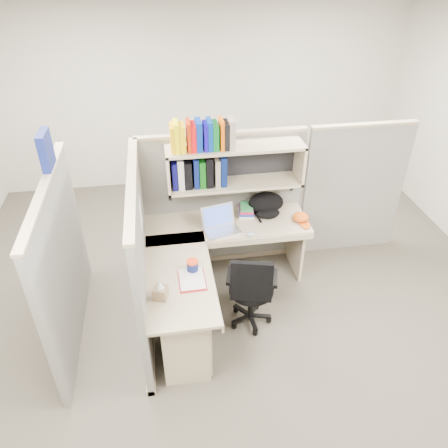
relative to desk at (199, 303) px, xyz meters
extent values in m
plane|color=#36332A|center=(0.41, 0.29, -0.44)|extent=(6.00, 6.00, 0.00)
plane|color=#BAB7A8|center=(0.41, 3.29, 0.91)|extent=(6.00, 0.00, 6.00)
plane|color=silver|center=(0.41, 0.29, 2.26)|extent=(6.00, 6.00, 0.00)
cube|color=#62625E|center=(0.41, 1.19, 0.36)|extent=(1.80, 0.06, 1.60)
cube|color=tan|center=(0.41, 1.19, 1.18)|extent=(1.80, 0.08, 0.03)
cube|color=#62625E|center=(-0.49, 0.29, 0.36)|extent=(0.06, 1.80, 1.60)
cube|color=tan|center=(-0.49, 0.29, 1.18)|extent=(0.08, 1.80, 0.03)
cube|color=#62625E|center=(-1.19, 0.29, 0.36)|extent=(0.06, 1.80, 1.60)
cube|color=#62625E|center=(1.96, 1.19, 0.36)|extent=(1.20, 0.06, 1.60)
cube|color=navy|center=(-1.19, 0.64, 1.35)|extent=(0.07, 0.27, 0.32)
cube|color=white|center=(-0.46, 0.44, 0.76)|extent=(0.00, 0.21, 0.28)
cube|color=tan|center=(0.51, 0.99, 1.11)|extent=(1.40, 0.34, 0.03)
cube|color=tan|center=(0.51, 0.99, 0.70)|extent=(1.40, 0.34, 0.03)
cube|color=tan|center=(-0.18, 0.99, 0.90)|extent=(0.03, 0.34, 0.44)
cube|color=tan|center=(1.19, 0.99, 0.90)|extent=(0.03, 0.34, 0.44)
cube|color=black|center=(0.51, 1.15, 0.90)|extent=(1.38, 0.01, 0.41)
cube|color=#E7A704|center=(-0.11, 0.97, 1.25)|extent=(0.03, 0.20, 0.26)
cube|color=#FDEA05|center=(-0.07, 0.97, 1.27)|extent=(0.05, 0.20, 0.29)
cube|color=#EFC205|center=(-0.02, 0.97, 1.25)|extent=(0.06, 0.20, 0.26)
cube|color=#B12307|center=(0.05, 0.97, 1.27)|extent=(0.04, 0.20, 0.29)
cube|color=red|center=(0.09, 0.97, 1.25)|extent=(0.05, 0.20, 0.26)
cube|color=#052A96|center=(0.14, 0.97, 1.27)|extent=(0.06, 0.20, 0.29)
cube|color=#1105AA|center=(0.21, 0.97, 1.25)|extent=(0.04, 0.20, 0.26)
cube|color=navy|center=(0.25, 0.97, 1.27)|extent=(0.04, 0.20, 0.29)
cube|color=#075F1E|center=(0.30, 0.97, 1.25)|extent=(0.06, 0.20, 0.26)
cube|color=#EA5A05|center=(0.36, 0.97, 1.27)|extent=(0.04, 0.20, 0.29)
cube|color=black|center=(0.41, 0.97, 1.25)|extent=(0.05, 0.20, 0.26)
cube|color=gray|center=(0.46, 0.97, 1.27)|extent=(0.06, 0.20, 0.29)
cube|color=#070747|center=(-0.11, 1.01, 0.86)|extent=(0.05, 0.24, 0.29)
cube|color=#BEBEBE|center=(-0.05, 1.01, 0.87)|extent=(0.06, 0.24, 0.32)
cube|color=black|center=(0.02, 1.01, 0.86)|extent=(0.07, 0.24, 0.29)
cube|color=#081452|center=(0.10, 1.01, 0.87)|extent=(0.05, 0.24, 0.32)
cube|color=#0A4B0D|center=(0.17, 1.01, 0.86)|extent=(0.06, 0.24, 0.29)
cube|color=black|center=(0.24, 1.01, 0.87)|extent=(0.07, 0.24, 0.32)
cube|color=gray|center=(0.32, 1.01, 0.86)|extent=(0.05, 0.24, 0.29)
cube|color=#07154B|center=(0.38, 1.01, 0.87)|extent=(0.06, 0.24, 0.32)
cube|color=tan|center=(0.41, 0.86, 0.28)|extent=(1.74, 0.60, 0.03)
cube|color=tan|center=(-0.16, 0.09, 0.28)|extent=(0.60, 1.34, 0.03)
cube|color=tan|center=(0.41, 0.56, 0.24)|extent=(1.74, 0.02, 0.07)
cube|color=tan|center=(0.14, 0.09, 0.24)|extent=(0.02, 1.34, 0.07)
cube|color=tan|center=(-0.16, -0.26, -0.10)|extent=(0.40, 0.55, 0.68)
cube|color=tan|center=(0.05, -0.26, 0.10)|extent=(0.02, 0.50, 0.16)
cube|color=tan|center=(0.05, -0.26, -0.08)|extent=(0.02, 0.50, 0.16)
cube|color=tan|center=(0.05, -0.26, -0.30)|extent=(0.02, 0.50, 0.22)
cube|color=#B2B2B7|center=(0.06, -0.26, 0.10)|extent=(0.01, 0.12, 0.01)
cube|color=tan|center=(1.21, 0.89, -0.09)|extent=(0.03, 0.55, 0.70)
cylinder|color=#0E1954|center=(-0.03, 0.14, 0.34)|extent=(0.10, 0.10, 0.09)
cylinder|color=#E93D16|center=(-0.03, 0.14, 0.39)|extent=(0.11, 0.11, 0.02)
ellipsoid|color=#90B3CD|center=(0.61, 0.59, 0.31)|extent=(0.10, 0.07, 0.03)
cylinder|color=white|center=(0.37, 1.03, 0.35)|extent=(0.08, 0.08, 0.11)
cylinder|color=black|center=(0.53, 0.11, 0.01)|extent=(0.44, 0.44, 0.07)
cube|color=black|center=(0.48, -0.08, 0.27)|extent=(0.38, 0.14, 0.44)
cylinder|color=black|center=(0.53, 0.11, -0.17)|extent=(0.06, 0.06, 0.38)
cylinder|color=black|center=(0.53, 0.11, -0.39)|extent=(0.42, 0.42, 0.10)
cube|color=black|center=(0.31, 0.17, 0.15)|extent=(0.10, 0.25, 0.04)
cube|color=black|center=(0.74, 0.06, 0.15)|extent=(0.10, 0.25, 0.04)
camera|label=1|loc=(-0.23, -2.97, 2.89)|focal=35.00mm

